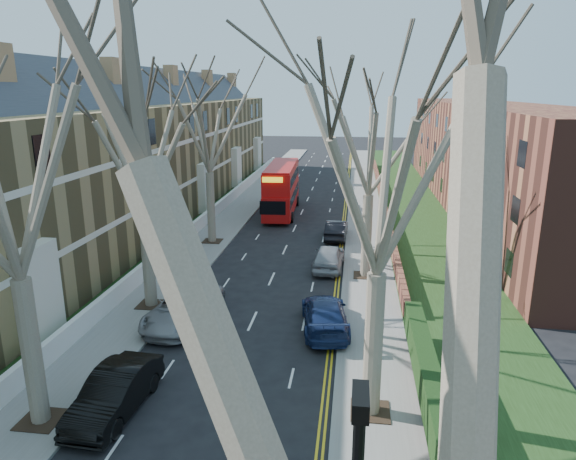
% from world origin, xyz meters
% --- Properties ---
extents(pavement_left, '(3.00, 102.00, 0.12)m').
position_xyz_m(pavement_left, '(-6.00, 39.00, 0.06)').
color(pavement_left, slate).
rests_on(pavement_left, ground).
extents(pavement_right, '(3.00, 102.00, 0.12)m').
position_xyz_m(pavement_right, '(6.00, 39.00, 0.06)').
color(pavement_right, slate).
rests_on(pavement_right, ground).
extents(terrace_left, '(9.70, 78.00, 13.60)m').
position_xyz_m(terrace_left, '(-13.65, 31.00, 5.53)').
color(terrace_left, olive).
rests_on(terrace_left, ground).
extents(flats_right, '(13.97, 54.00, 10.00)m').
position_xyz_m(flats_right, '(17.46, 43.00, 4.98)').
color(flats_right, brown).
rests_on(flats_right, ground).
extents(front_wall_left, '(0.30, 78.00, 1.00)m').
position_xyz_m(front_wall_left, '(-7.65, 31.00, 0.62)').
color(front_wall_left, white).
rests_on(front_wall_left, ground).
extents(grass_verge_right, '(6.00, 102.00, 0.06)m').
position_xyz_m(grass_verge_right, '(10.50, 39.00, 0.15)').
color(grass_verge_right, '#1C3312').
rests_on(grass_verge_right, ground).
extents(tree_left_mid, '(10.50, 10.50, 14.71)m').
position_xyz_m(tree_left_mid, '(-5.70, 6.00, 9.56)').
color(tree_left_mid, '#766754').
rests_on(tree_left_mid, ground).
extents(tree_left_far, '(10.15, 10.15, 14.22)m').
position_xyz_m(tree_left_far, '(-5.70, 16.00, 9.24)').
color(tree_left_far, '#766754').
rests_on(tree_left_far, ground).
extents(tree_left_dist, '(10.50, 10.50, 14.71)m').
position_xyz_m(tree_left_dist, '(-5.70, 28.00, 9.56)').
color(tree_left_dist, '#766754').
rests_on(tree_left_dist, ground).
extents(tree_right_near, '(10.85, 10.85, 15.20)m').
position_xyz_m(tree_right_near, '(5.70, -6.00, 9.86)').
color(tree_right_near, '#766754').
rests_on(tree_right_near, ground).
extents(tree_right_mid, '(10.50, 10.50, 14.71)m').
position_xyz_m(tree_right_mid, '(5.70, 8.00, 9.56)').
color(tree_right_mid, '#766754').
rests_on(tree_right_mid, ground).
extents(tree_right_far, '(10.15, 10.15, 14.22)m').
position_xyz_m(tree_right_far, '(5.70, 22.00, 9.24)').
color(tree_right_far, '#766754').
rests_on(tree_right_far, ground).
extents(double_decker_bus, '(3.05, 10.76, 4.47)m').
position_xyz_m(double_decker_bus, '(-1.84, 38.24, 2.20)').
color(double_decker_bus, '#AD0D0C').
rests_on(double_decker_bus, ground).
extents(car_left_mid, '(1.94, 4.87, 1.58)m').
position_xyz_m(car_left_mid, '(-3.39, 6.97, 0.79)').
color(car_left_mid, black).
rests_on(car_left_mid, ground).
extents(car_left_far, '(3.19, 5.89, 1.57)m').
position_xyz_m(car_left_far, '(-3.34, 14.34, 0.79)').
color(car_left_far, gray).
rests_on(car_left_far, ground).
extents(car_right_near, '(2.81, 5.46, 1.51)m').
position_xyz_m(car_right_near, '(3.66, 14.57, 0.76)').
color(car_right_near, navy).
rests_on(car_right_near, ground).
extents(car_right_mid, '(2.09, 4.75, 1.59)m').
position_xyz_m(car_right_mid, '(3.38, 23.37, 0.79)').
color(car_right_mid, gray).
rests_on(car_right_mid, ground).
extents(car_right_far, '(1.74, 4.47, 1.45)m').
position_xyz_m(car_right_far, '(3.59, 30.42, 0.73)').
color(car_right_far, black).
rests_on(car_right_far, ground).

